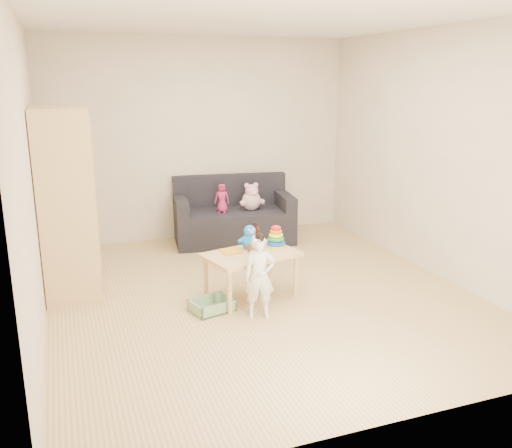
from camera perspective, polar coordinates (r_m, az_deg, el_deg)
name	(u,v)px	position (r m, az deg, el deg)	size (l,w,h in m)	color
room	(260,164)	(5.08, 0.44, 6.35)	(4.50, 4.50, 4.50)	tan
wardrobe	(66,201)	(5.63, -19.39, 2.28)	(0.50, 1.01, 1.82)	#DBB778
sofa	(234,226)	(7.08, -2.35, -0.19)	(1.51, 0.75, 0.42)	black
play_table	(251,275)	(5.26, -0.53, -5.43)	(0.87, 0.55, 0.46)	tan
storage_bin	(212,305)	(5.05, -4.68, -8.50)	(0.37, 0.28, 0.11)	#81A678
toddler	(260,277)	(4.81, 0.38, -5.64)	(0.27, 0.18, 0.74)	white
pink_bear	(251,198)	(7.00, -0.50, 2.70)	(0.26, 0.23, 0.30)	#E2A7B6
doll	(222,198)	(6.88, -3.60, 2.72)	(0.18, 0.12, 0.36)	#BA2257
ring_stacker	(276,238)	(5.36, 2.11, -1.53)	(0.19, 0.19, 0.21)	#ECFF0D
brown_bottle	(255,236)	(5.39, -0.07, -1.23)	(0.08, 0.08, 0.23)	black
blue_plush	(249,237)	(5.28, -0.70, -1.33)	(0.20, 0.16, 0.25)	#1A7DEE
wooden_figure	(249,249)	(5.12, -0.70, -2.61)	(0.05, 0.04, 0.12)	brown
yellow_book	(231,251)	(5.22, -2.64, -2.86)	(0.19, 0.19, 0.01)	#EEA619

